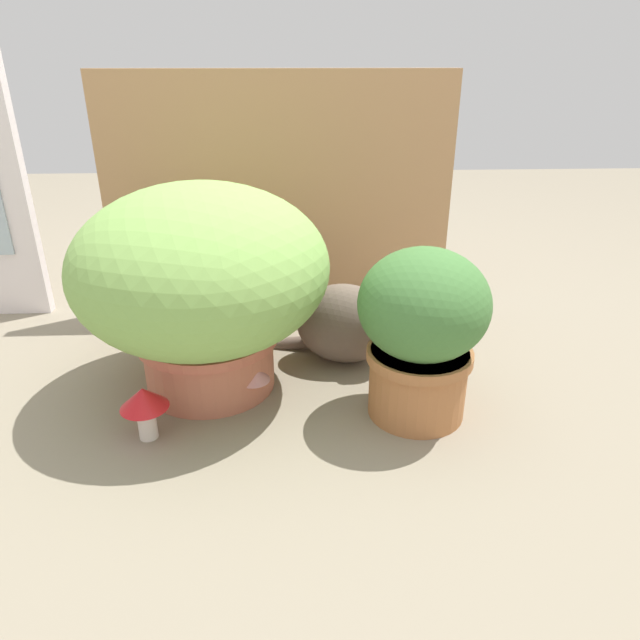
# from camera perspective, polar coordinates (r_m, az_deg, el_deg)

# --- Properties ---
(ground_plane) EXTENTS (6.00, 6.00, 0.00)m
(ground_plane) POSITION_cam_1_polar(r_m,az_deg,el_deg) (1.41, -2.58, -7.85)
(ground_plane) COLOR gray
(cardboard_backdrop) EXTENTS (1.06, 0.03, 0.73)m
(cardboard_backdrop) POSITION_cam_1_polar(r_m,az_deg,el_deg) (1.79, -4.29, 12.02)
(cardboard_backdrop) COLOR tan
(cardboard_backdrop) RESTS_ON ground
(grass_planter) EXTENTS (0.60, 0.60, 0.51)m
(grass_planter) POSITION_cam_1_polar(r_m,az_deg,el_deg) (1.37, -11.82, 4.08)
(grass_planter) COLOR #BC6A4E
(grass_planter) RESTS_ON ground
(leafy_planter) EXTENTS (0.29, 0.29, 0.40)m
(leafy_planter) POSITION_cam_1_polar(r_m,az_deg,el_deg) (1.27, 9.91, -0.84)
(leafy_planter) COLOR #AE6D3E
(leafy_planter) RESTS_ON ground
(cat) EXTENTS (0.37, 0.23, 0.32)m
(cat) POSITION_cam_1_polar(r_m,az_deg,el_deg) (1.52, 2.91, -0.01)
(cat) COLOR #68584C
(cat) RESTS_ON ground
(mushroom_ornament_pink) EXTENTS (0.08, 0.08, 0.10)m
(mushroom_ornament_pink) POSITION_cam_1_polar(r_m,az_deg,el_deg) (1.37, -6.85, -5.55)
(mushroom_ornament_pink) COLOR silver
(mushroom_ornament_pink) RESTS_ON ground
(mushroom_ornament_red) EXTENTS (0.10, 0.10, 0.12)m
(mushroom_ornament_red) POSITION_cam_1_polar(r_m,az_deg,el_deg) (1.29, -17.31, -7.88)
(mushroom_ornament_red) COLOR silver
(mushroom_ornament_red) RESTS_ON ground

